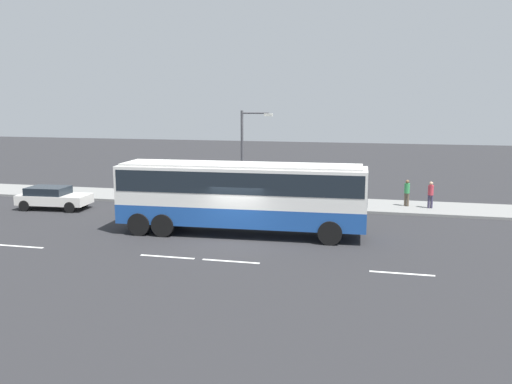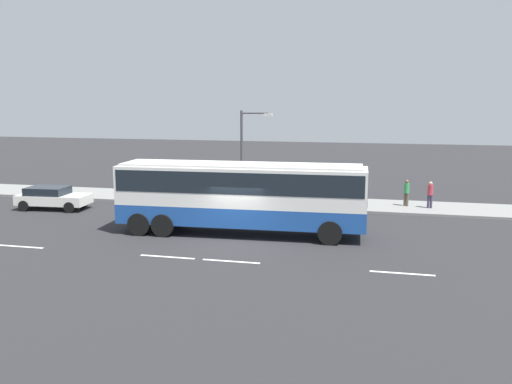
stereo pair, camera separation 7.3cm
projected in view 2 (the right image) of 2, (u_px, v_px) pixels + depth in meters
ground_plane at (235, 242)px, 24.89m from camera, size 120.00×120.00×0.00m
sidewalk_curb at (276, 202)px, 34.24m from camera, size 80.00×4.00×0.15m
lane_centreline at (134, 254)px, 22.83m from camera, size 24.54×0.16×0.01m
coach_bus at (241, 191)px, 25.95m from camera, size 12.02×3.08×3.45m
car_white_minivan at (52, 197)px, 32.21m from camera, size 4.28×2.16×1.34m
pedestrian_near_curb at (406, 191)px, 32.37m from camera, size 0.32×0.32×1.59m
pedestrian_at_crossing at (430, 193)px, 31.74m from camera, size 0.32×0.32×1.58m
street_lamp at (246, 149)px, 32.53m from camera, size 1.95×0.24×5.68m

